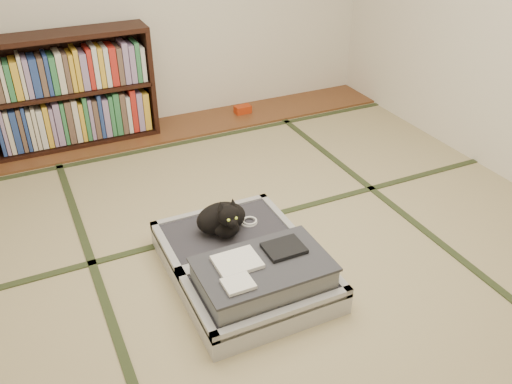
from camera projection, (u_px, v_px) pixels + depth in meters
name	position (u px, v px, depth m)	size (l,w,h in m)	color
floor	(273.00, 257.00, 3.26)	(4.50, 4.50, 0.00)	tan
wood_strip	(171.00, 129.00, 4.79)	(4.00, 0.50, 0.02)	brown
red_item	(243.00, 109.00, 5.05)	(0.15, 0.09, 0.07)	#B02F0E
room_shell	(279.00, 6.00, 2.49)	(4.50, 4.50, 4.50)	white
tatami_borders	(240.00, 215.00, 3.64)	(4.00, 4.50, 0.01)	#2D381E
bookcase	(71.00, 92.00, 4.33)	(1.32, 0.30, 0.92)	black
suitcase	(247.00, 266.00, 3.01)	(0.78, 1.04, 0.31)	#A6A6AB
cat	(223.00, 219.00, 3.15)	(0.35, 0.35, 0.28)	black
cable_coil	(249.00, 222.00, 3.29)	(0.11, 0.11, 0.03)	white
hanger	(251.00, 300.00, 2.92)	(0.38, 0.19, 0.01)	black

